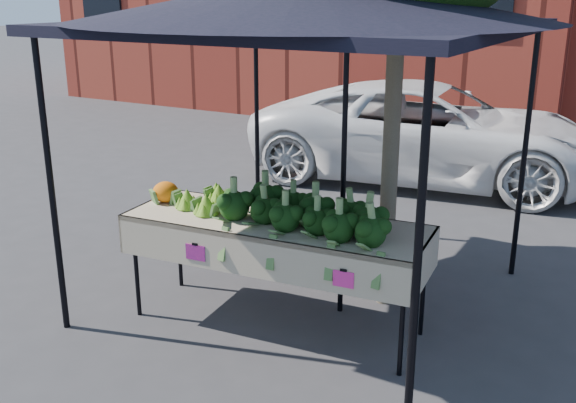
% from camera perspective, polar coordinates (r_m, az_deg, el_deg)
% --- Properties ---
extents(ground, '(90.00, 90.00, 0.00)m').
position_cam_1_polar(ground, '(5.47, -2.42, -10.65)').
color(ground, '#313134').
extents(table, '(2.47, 1.04, 0.90)m').
position_cam_1_polar(table, '(5.29, -1.09, -6.26)').
color(table, '#C5B296').
rests_on(table, ground).
extents(canopy, '(3.16, 3.16, 2.74)m').
position_cam_1_polar(canopy, '(5.46, 1.90, 4.70)').
color(canopy, black).
rests_on(canopy, ground).
extents(broccoli_heap, '(1.40, 0.60, 0.29)m').
position_cam_1_polar(broccoli_heap, '(4.97, 1.74, -0.50)').
color(broccoli_heap, black).
rests_on(broccoli_heap, table).
extents(romanesco_cluster, '(0.46, 0.60, 0.23)m').
position_cam_1_polar(romanesco_cluster, '(5.47, -6.91, 0.73)').
color(romanesco_cluster, '#80B236').
rests_on(romanesco_cluster, table).
extents(cauliflower_pair, '(0.23, 0.23, 0.20)m').
position_cam_1_polar(cauliflower_pair, '(5.64, -10.56, 0.97)').
color(cauliflower_pair, orange).
rests_on(cauliflower_pair, table).
extents(vehicle, '(1.71, 2.48, 5.00)m').
position_cam_1_polar(vehicle, '(9.44, 12.94, 16.69)').
color(vehicle, white).
rests_on(vehicle, ground).
extents(street_tree, '(2.02, 2.02, 3.99)m').
position_cam_1_polar(street_tree, '(5.36, 9.22, 11.01)').
color(street_tree, '#1E4C14').
rests_on(street_tree, ground).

